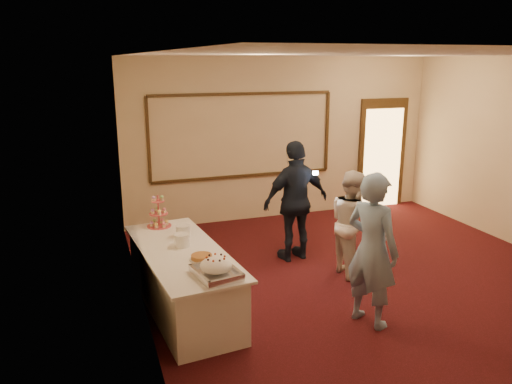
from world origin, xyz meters
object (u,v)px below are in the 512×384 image
pavlova_tray (216,268)px  tart (202,257)px  man (372,250)px  woman (352,223)px  plate_stack_b (183,231)px  guest (296,201)px  plate_stack_a (182,240)px  cupcake_stand (159,214)px  buffet_table (183,280)px

pavlova_tray → tart: size_ratio=2.19×
man → woman: (0.49, 1.29, -0.15)m
plate_stack_b → guest: size_ratio=0.10×
plate_stack_a → tart: bearing=-74.7°
plate_stack_b → tart: plate_stack_b is taller
man → guest: 2.04m
plate_stack_a → cupcake_stand: bearing=100.0°
pavlova_tray → guest: bearing=47.7°
pavlova_tray → cupcake_stand: bearing=100.2°
pavlova_tray → woman: 2.52m
man → cupcake_stand: bearing=23.3°
cupcake_stand → plate_stack_b: (0.22, -0.52, -0.09)m
tart → plate_stack_a: bearing=105.3°
buffet_table → tart: bearing=-66.7°
cupcake_stand → buffet_table: bearing=-82.7°
man → plate_stack_a: bearing=36.5°
cupcake_stand → tart: size_ratio=1.73×
tart → woman: woman is taller
man → buffet_table: bearing=39.5°
plate_stack_a → plate_stack_b: plate_stack_a is taller
pavlova_tray → guest: guest is taller
plate_stack_a → guest: 2.11m
plate_stack_b → man: 2.34m
cupcake_stand → plate_stack_a: bearing=-80.0°
pavlova_tray → tart: 0.49m
cupcake_stand → guest: size_ratio=0.26×
buffet_table → cupcake_stand: cupcake_stand is taller
plate_stack_a → guest: bearing=26.2°
pavlova_tray → guest: 2.55m
cupcake_stand → woman: size_ratio=0.32×
buffet_table → pavlova_tray: pavlova_tray is taller
plate_stack_b → cupcake_stand: bearing=113.6°
woman → plate_stack_a: bearing=96.1°
pavlova_tray → cupcake_stand: size_ratio=1.26×
tart → cupcake_stand: bearing=102.0°
cupcake_stand → tart: bearing=-78.0°
buffet_table → guest: (1.92, 1.05, 0.52)m
plate_stack_a → man: size_ratio=0.11×
pavlova_tray → man: size_ratio=0.34×
guest → woman: bearing=117.5°
woman → guest: (-0.53, 0.74, 0.16)m
plate_stack_a → plate_stack_b: size_ratio=1.03×
buffet_table → pavlova_tray: (0.20, -0.84, 0.47)m
buffet_table → tart: tart is taller
plate_stack_b → tart: (0.05, -0.80, -0.05)m
buffet_table → pavlova_tray: size_ratio=4.01×
man → woman: 1.39m
buffet_table → woman: 2.49m
tart → man: size_ratio=0.15×
buffet_table → man: 2.25m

